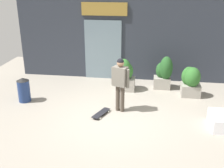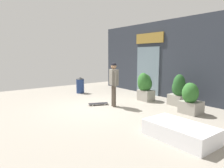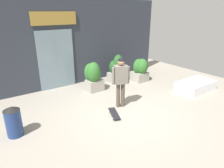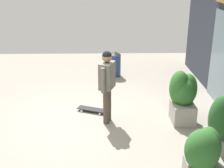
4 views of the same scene
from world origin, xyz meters
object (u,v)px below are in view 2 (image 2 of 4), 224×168
planter_box_left (145,86)px  trash_bin (80,85)px  skateboard (98,103)px  planter_box_right (190,98)px  skateboarder (114,80)px  planter_box_mid (178,90)px

planter_box_left → trash_bin: 3.55m
skateboard → trash_bin: trash_bin is taller
skateboard → planter_box_right: (2.83, 1.89, 0.48)m
skateboarder → trash_bin: (-3.25, 0.27, -0.62)m
planter_box_left → planter_box_mid: bearing=14.8°
planter_box_left → trash_bin: size_ratio=1.46×
skateboarder → planter_box_mid: 2.56m
skateboard → trash_bin: (-2.72, 0.64, 0.35)m
planter_box_right → trash_bin: planter_box_right is taller
planter_box_left → trash_bin: planter_box_left is taller
skateboard → planter_box_mid: 3.18m
skateboarder → planter_box_mid: skateboarder is taller
skateboarder → skateboard: skateboarder is taller
planter_box_right → skateboarder: bearing=-146.6°
planter_box_left → planter_box_mid: (1.41, 0.37, -0.05)m
planter_box_right → trash_bin: size_ratio=1.28×
planter_box_left → planter_box_right: 2.34m
planter_box_right → skateboard: bearing=-146.3°
skateboard → planter_box_left: planter_box_left is taller
skateboarder → planter_box_left: (-0.03, 1.74, -0.38)m
skateboarder → planter_box_left: 1.78m
trash_bin → planter_box_left: bearing=24.4°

